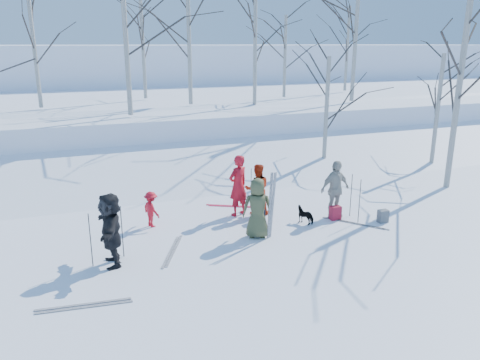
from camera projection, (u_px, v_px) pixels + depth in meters
name	position (u px, v px, depth m)	size (l,w,h in m)	color
ground	(260.00, 240.00, 12.68)	(120.00, 120.00, 0.00)	white
snow_ramp	(192.00, 172.00, 18.92)	(70.00, 9.50, 1.40)	white
snow_plateau	(147.00, 116.00, 27.66)	(70.00, 18.00, 2.20)	white
far_hill	(109.00, 76.00, 46.22)	(90.00, 30.00, 6.00)	white
skier_olive_center	(257.00, 208.00, 12.69)	(0.82, 0.53, 1.67)	#43492C
skier_red_north	(238.00, 185.00, 14.32)	(0.70, 0.46, 1.91)	red
skier_redor_behind	(257.00, 189.00, 14.46)	(0.78, 0.61, 1.61)	#B6280E
skier_red_seated	(151.00, 209.00, 13.52)	(0.68, 0.39, 1.06)	red
skier_cream_east	(335.00, 189.00, 14.16)	(1.04, 0.43, 1.78)	beige
skier_grey_west	(111.00, 229.00, 11.06)	(1.68, 0.53, 1.81)	black
dog	(306.00, 215.00, 13.85)	(0.27, 0.60, 0.51)	black
upright_ski_left	(270.00, 206.00, 12.53)	(0.07, 0.02, 1.90)	silver
upright_ski_right	(273.00, 206.00, 12.56)	(0.07, 0.02, 1.90)	silver
ski_pair_a	(355.00, 223.00, 13.85)	(1.33, 1.62, 0.02)	silver
ski_pair_b	(172.00, 251.00, 12.01)	(0.98, 1.81, 0.02)	silver
ski_pair_c	(84.00, 306.00, 9.50)	(1.91, 0.41, 0.02)	silver
ski_pair_d	(236.00, 206.00, 15.31)	(1.77, 1.07, 0.02)	#BD1B38
ski_pole_a	(244.00, 191.00, 14.69)	(0.02, 0.02, 1.34)	black
ski_pole_b	(359.00, 201.00, 13.78)	(0.02, 0.02, 1.34)	black
ski_pole_c	(122.00, 232.00, 11.54)	(0.02, 0.02, 1.34)	black
ski_pole_d	(251.00, 189.00, 14.95)	(0.02, 0.02, 1.34)	black
ski_pole_e	(351.00, 195.00, 14.30)	(0.02, 0.02, 1.34)	black
ski_pole_f	(91.00, 240.00, 11.04)	(0.02, 0.02, 1.34)	black
backpack_red	(335.00, 213.00, 14.14)	(0.32, 0.22, 0.42)	maroon
backpack_grey	(383.00, 216.00, 13.93)	(0.30, 0.20, 0.38)	#55585C
backpack_dark	(259.00, 216.00, 13.93)	(0.34, 0.24, 0.40)	black
birch_plateau_a	(34.00, 46.00, 21.54)	(4.57, 4.57, 5.68)	silver
birch_plateau_b	(125.00, 29.00, 19.01)	(5.48, 5.48, 6.98)	silver
birch_plateau_c	(347.00, 49.00, 29.59)	(4.22, 4.22, 5.17)	silver
birch_plateau_d	(285.00, 57.00, 26.08)	(3.71, 3.71, 4.44)	silver
birch_plateau_e	(189.00, 39.00, 22.74)	(4.99, 4.99, 6.27)	silver
birch_plateau_f	(255.00, 49.00, 22.92)	(4.33, 4.33, 5.33)	silver
birch_plateau_g	(356.00, 30.00, 23.91)	(5.66, 5.66, 7.23)	silver
birch_plateau_i	(143.00, 46.00, 25.33)	(4.51, 4.51, 5.59)	silver
birch_edge_b	(458.00, 94.00, 16.44)	(5.42, 5.42, 6.88)	silver
birch_edge_c	(437.00, 112.00, 19.66)	(3.93, 3.93, 4.76)	silver
birch_edge_e	(326.00, 115.00, 19.13)	(3.86, 3.86, 4.66)	silver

